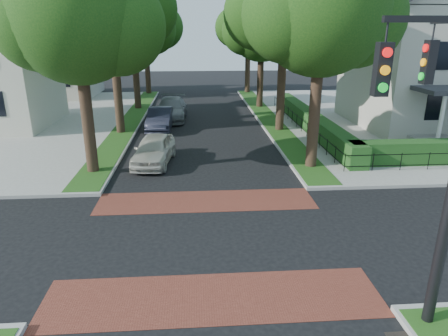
{
  "coord_description": "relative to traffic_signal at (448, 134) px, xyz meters",
  "views": [
    {
      "loc": [
        -0.34,
        -12.12,
        6.75
      ],
      "look_at": [
        0.72,
        2.76,
        1.6
      ],
      "focal_mm": 32.0,
      "sensor_mm": 36.0,
      "label": 1
    }
  ],
  "objects": [
    {
      "name": "tree_left_back",
      "position": [
        -10.28,
        37.65,
        2.7
      ],
      "size": [
        7.75,
        6.66,
        10.44
      ],
      "color": "black",
      "rests_on": "sidewalk_nw"
    },
    {
      "name": "tree_left_far",
      "position": [
        -10.29,
        28.63,
        2.41
      ],
      "size": [
        7.0,
        6.02,
        9.86
      ],
      "color": "black",
      "rests_on": "sidewalk_nw"
    },
    {
      "name": "tree_right_back",
      "position": [
        0.72,
        37.64,
        2.56
      ],
      "size": [
        7.5,
        6.45,
        10.2
      ],
      "color": "black",
      "rests_on": "sidewalk_ne"
    },
    {
      "name": "crosswalk_near",
      "position": [
        -4.89,
        1.21,
        -4.7
      ],
      "size": [
        9.0,
        2.2,
        0.01
      ],
      "primitive_type": "cube",
      "color": "maroon",
      "rests_on": "ground"
    },
    {
      "name": "tree_left_mid",
      "position": [
        -10.28,
        19.66,
        3.64
      ],
      "size": [
        8.0,
        6.88,
        11.48
      ],
      "color": "black",
      "rests_on": "sidewalk_nw"
    },
    {
      "name": "parked_car_rear",
      "position": [
        -7.19,
        24.05,
        -3.87
      ],
      "size": [
        2.51,
        5.85,
        1.68
      ],
      "primitive_type": "imported",
      "rotation": [
        0.0,
        0.0,
        -0.03
      ],
      "color": "slate",
      "rests_on": "ground"
    },
    {
      "name": "grass_strip_ne",
      "position": [
        0.51,
        23.51,
        -4.55
      ],
      "size": [
        1.6,
        29.8,
        0.02
      ],
      "primitive_type": "cube",
      "color": "#244513",
      "rests_on": "sidewalk_ne"
    },
    {
      "name": "tree_right_mid",
      "position": [
        0.72,
        19.66,
        3.28
      ],
      "size": [
        8.25,
        7.09,
        11.22
      ],
      "color": "black",
      "rests_on": "sidewalk_ne"
    },
    {
      "name": "traffic_signal",
      "position": [
        0.0,
        0.0,
        0.0
      ],
      "size": [
        2.17,
        2.0,
        8.0
      ],
      "color": "black",
      "rests_on": "sidewalk_se"
    },
    {
      "name": "tree_right_near",
      "position": [
        0.72,
        11.65,
        2.92
      ],
      "size": [
        7.75,
        6.67,
        10.66
      ],
      "color": "black",
      "rests_on": "sidewalk_ne"
    },
    {
      "name": "sidewalk_ne",
      "position": [
        14.61,
        23.41,
        -4.63
      ],
      "size": [
        30.0,
        30.0,
        0.15
      ],
      "primitive_type": "cube",
      "color": "gray",
      "rests_on": "ground"
    },
    {
      "name": "parked_car_middle",
      "position": [
        -7.79,
        20.65,
        -3.94
      ],
      "size": [
        1.73,
        4.69,
        1.53
      ],
      "primitive_type": "imported",
      "rotation": [
        0.0,
        0.0,
        -0.02
      ],
      "color": "#202230",
      "rests_on": "ground"
    },
    {
      "name": "parked_car_front",
      "position": [
        -7.49,
        12.83,
        -3.94
      ],
      "size": [
        2.33,
        4.68,
        1.53
      ],
      "primitive_type": "imported",
      "rotation": [
        0.0,
        0.0,
        -0.12
      ],
      "color": "beige",
      "rests_on": "ground"
    },
    {
      "name": "tree_right_far",
      "position": [
        0.71,
        28.64,
        2.2
      ],
      "size": [
        7.25,
        6.23,
        9.74
      ],
      "color": "black",
      "rests_on": "sidewalk_ne"
    },
    {
      "name": "fence_main_road",
      "position": [
        2.01,
        19.41,
        -4.11
      ],
      "size": [
        0.06,
        18.0,
        0.9
      ],
      "primitive_type": null,
      "color": "black",
      "rests_on": "sidewalk_ne"
    },
    {
      "name": "ground",
      "position": [
        -4.89,
        4.41,
        -4.71
      ],
      "size": [
        120.0,
        120.0,
        0.0
      ],
      "primitive_type": "plane",
      "color": "black",
      "rests_on": "ground"
    },
    {
      "name": "grass_strip_nw",
      "position": [
        -10.29,
        23.51,
        -4.55
      ],
      "size": [
        1.6,
        29.8,
        0.02
      ],
      "primitive_type": "cube",
      "color": "#244513",
      "rests_on": "sidewalk_nw"
    },
    {
      "name": "tree_left_near",
      "position": [
        -10.28,
        11.64,
        2.56
      ],
      "size": [
        7.5,
        6.45,
        10.2
      ],
      "color": "black",
      "rests_on": "sidewalk_nw"
    },
    {
      "name": "hedge_main_road",
      "position": [
        2.81,
        19.41,
        -3.96
      ],
      "size": [
        1.0,
        18.0,
        1.2
      ],
      "primitive_type": "cube",
      "color": "#214417",
      "rests_on": "sidewalk_ne"
    },
    {
      "name": "house_left_far",
      "position": [
        -20.38,
        36.41,
        0.33
      ],
      "size": [
        10.0,
        9.0,
        10.14
      ],
      "color": "#BCB8A8",
      "rests_on": "sidewalk_nw"
    },
    {
      "name": "crosswalk_far",
      "position": [
        -4.89,
        7.61,
        -4.7
      ],
      "size": [
        9.0,
        2.2,
        0.01
      ],
      "primitive_type": "cube",
      "color": "maroon",
      "rests_on": "ground"
    }
  ]
}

